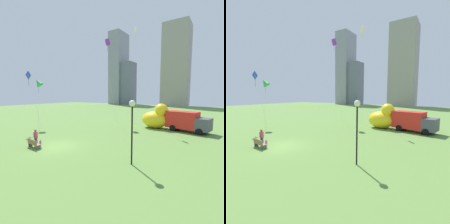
# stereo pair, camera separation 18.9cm
# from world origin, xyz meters

# --- Properties ---
(ground_plane) EXTENTS (140.00, 140.00, 0.00)m
(ground_plane) POSITION_xyz_m (0.00, 0.00, 0.00)
(ground_plane) COLOR olive
(park_bench) EXTENTS (1.79, 0.59, 0.90)m
(park_bench) POSITION_xyz_m (-1.48, -1.69, 0.48)
(park_bench) COLOR olive
(park_bench) RESTS_ON ground
(person_adult) EXTENTS (0.42, 0.42, 1.71)m
(person_adult) POSITION_xyz_m (-2.05, -1.06, 0.94)
(person_adult) COLOR #38476B
(person_adult) RESTS_ON ground
(person_child) EXTENTS (0.21, 0.21, 0.86)m
(person_child) POSITION_xyz_m (-1.02, -1.22, 0.48)
(person_child) COLOR silver
(person_child) RESTS_ON ground
(giant_inflatable_duck) EXTENTS (4.71, 3.02, 3.90)m
(giant_inflatable_duck) POSITION_xyz_m (5.36, 14.72, 1.66)
(giant_inflatable_duck) COLOR yellow
(giant_inflatable_duck) RESTS_ON ground
(lamppost) EXTENTS (0.47, 0.47, 4.90)m
(lamppost) POSITION_xyz_m (8.40, 0.17, 3.75)
(lamppost) COLOR black
(lamppost) RESTS_ON ground
(box_truck) EXTENTS (6.13, 3.45, 2.85)m
(box_truck) POSITION_xyz_m (9.88, 14.62, 1.44)
(box_truck) COLOR red
(box_truck) RESTS_ON ground
(city_skyline) EXTENTS (81.04, 17.09, 37.81)m
(city_skyline) POSITION_xyz_m (6.35, 69.94, 17.20)
(city_skyline) COLOR gray
(city_skyline) RESTS_ON ground
(kite_green) EXTENTS (1.86, 1.67, 8.02)m
(kite_green) POSITION_xyz_m (-10.94, 5.31, 7.24)
(kite_green) COLOR silver
(kite_green) RESTS_ON ground
(kite_blue) EXTENTS (1.54, 1.96, 8.76)m
(kite_blue) POSITION_xyz_m (-9.99, 3.19, 7.83)
(kite_blue) COLOR silver
(kite_blue) RESTS_ON ground
(kite_yellow) EXTENTS (2.26, 2.03, 16.41)m
(kite_yellow) POSITION_xyz_m (1.58, 15.06, 14.86)
(kite_yellow) COLOR silver
(kite_yellow) RESTS_ON ground
(kite_purple) EXTENTS (2.62, 2.66, 15.72)m
(kite_purple) POSITION_xyz_m (-4.71, 15.91, 14.98)
(kite_purple) COLOR silver
(kite_purple) RESTS_ON ground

